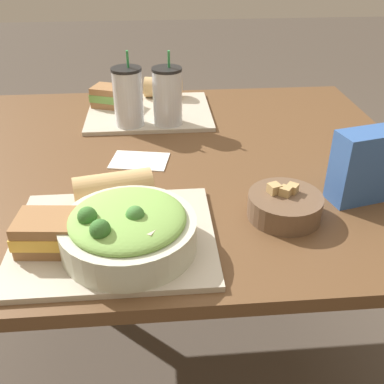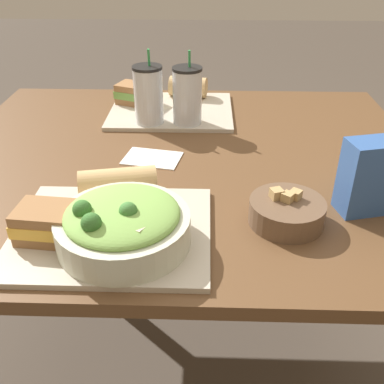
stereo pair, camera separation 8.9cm
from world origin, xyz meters
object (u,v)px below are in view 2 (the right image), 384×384
(napkin_folded, at_px, (152,158))
(salad_bowl, at_px, (123,224))
(soup_bowl, at_px, (287,211))
(sandwich_far, at_px, (136,94))
(baguette_near, at_px, (119,183))
(drink_cup_red, at_px, (187,97))
(drink_cup_dark, at_px, (149,97))
(baguette_far, at_px, (189,87))
(sandwich_near, at_px, (50,223))
(chip_bag, at_px, (376,176))

(napkin_folded, bearing_deg, salad_bowl, -91.88)
(soup_bowl, relative_size, sandwich_far, 1.08)
(soup_bowl, height_order, baguette_near, baguette_near)
(drink_cup_red, bearing_deg, baguette_near, -106.96)
(drink_cup_red, bearing_deg, drink_cup_dark, 180.00)
(baguette_near, bearing_deg, drink_cup_red, -28.60)
(baguette_far, height_order, drink_cup_dark, drink_cup_dark)
(sandwich_far, bearing_deg, napkin_folded, -55.38)
(sandwich_near, bearing_deg, chip_bag, 17.32)
(sandwich_far, bearing_deg, sandwich_near, -73.81)
(baguette_near, xyz_separation_m, napkin_folded, (0.05, 0.21, -0.04))
(salad_bowl, bearing_deg, soup_bowl, 16.30)
(sandwich_far, xyz_separation_m, drink_cup_red, (0.17, -0.16, 0.05))
(soup_bowl, bearing_deg, sandwich_near, -169.97)
(salad_bowl, xyz_separation_m, chip_bag, (0.50, 0.15, 0.03))
(sandwich_far, relative_size, chip_bag, 0.89)
(drink_cup_red, height_order, chip_bag, drink_cup_red)
(sandwich_near, bearing_deg, baguette_far, 79.38)
(sandwich_near, distance_m, baguette_near, 0.18)
(sandwich_far, xyz_separation_m, drink_cup_dark, (0.06, -0.16, 0.05))
(soup_bowl, relative_size, sandwich_near, 1.15)
(drink_cup_dark, height_order, drink_cup_red, drink_cup_dark)
(sandwich_far, distance_m, chip_bag, 0.83)
(sandwich_near, relative_size, baguette_near, 0.76)
(sandwich_far, bearing_deg, drink_cup_dark, -47.76)
(napkin_folded, bearing_deg, soup_bowl, -42.18)
(drink_cup_dark, bearing_deg, chip_bag, -39.99)
(drink_cup_dark, bearing_deg, baguette_near, -92.21)
(chip_bag, bearing_deg, sandwich_far, 120.94)
(sandwich_far, bearing_deg, baguette_far, 44.10)
(soup_bowl, distance_m, baguette_near, 0.36)
(sandwich_far, height_order, baguette_far, baguette_far)
(chip_bag, distance_m, napkin_folded, 0.54)
(salad_bowl, height_order, drink_cup_red, drink_cup_red)
(sandwich_far, bearing_deg, salad_bowl, -63.03)
(sandwich_near, xyz_separation_m, napkin_folded, (0.15, 0.35, -0.04))
(salad_bowl, height_order, baguette_near, salad_bowl)
(sandwich_far, relative_size, drink_cup_red, 0.67)
(soup_bowl, bearing_deg, drink_cup_dark, 124.14)
(salad_bowl, bearing_deg, baguette_near, 102.07)
(baguette_far, bearing_deg, drink_cup_red, -168.62)
(sandwich_near, xyz_separation_m, drink_cup_dark, (0.12, 0.57, 0.05))
(sandwich_far, height_order, chip_bag, chip_bag)
(baguette_far, height_order, napkin_folded, baguette_far)
(baguette_far, bearing_deg, salad_bowl, -176.17)
(napkin_folded, bearing_deg, drink_cup_red, 69.14)
(baguette_near, bearing_deg, baguette_far, -22.35)
(baguette_near, xyz_separation_m, drink_cup_red, (0.13, 0.42, 0.04))
(soup_bowl, xyz_separation_m, drink_cup_dark, (-0.33, 0.49, 0.06))
(soup_bowl, distance_m, drink_cup_red, 0.54)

